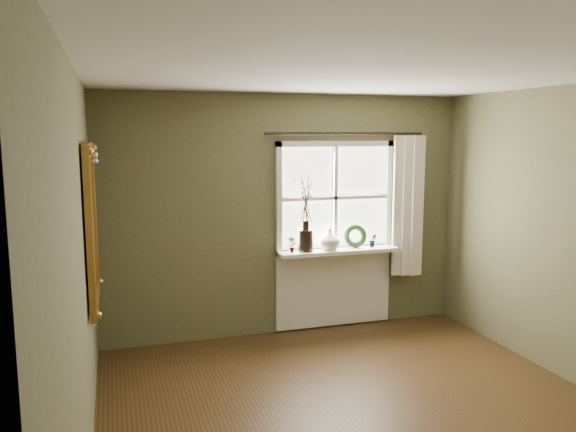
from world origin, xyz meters
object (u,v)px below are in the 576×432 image
at_px(wreath, 355,238).
at_px(cream_vase, 330,239).
at_px(dark_jug, 306,240).
at_px(gilt_mirror, 91,224).

bearing_deg(wreath, cream_vase, -166.52).
xyz_separation_m(dark_jug, cream_vase, (0.28, 0.00, -0.00)).
bearing_deg(gilt_mirror, wreath, 20.47).
height_order(cream_vase, gilt_mirror, gilt_mirror).
relative_size(dark_jug, cream_vase, 1.01).
height_order(wreath, gilt_mirror, gilt_mirror).
bearing_deg(wreath, dark_jug, -169.76).
bearing_deg(gilt_mirror, cream_vase, 22.13).
distance_m(cream_vase, wreath, 0.33).
bearing_deg(cream_vase, gilt_mirror, -157.87).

